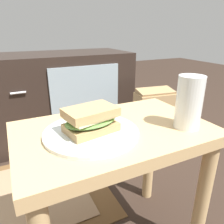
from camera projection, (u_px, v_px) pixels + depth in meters
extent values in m
cube|color=tan|center=(114.00, 133.00, 0.63)|extent=(0.56, 0.36, 0.04)
cylinder|color=tan|center=(202.00, 200.00, 0.69)|extent=(0.04, 0.04, 0.43)
cylinder|color=tan|center=(31.00, 191.00, 0.73)|extent=(0.04, 0.04, 0.43)
cylinder|color=tan|center=(149.00, 156.00, 0.94)|extent=(0.04, 0.04, 0.43)
cube|color=black|center=(59.00, 96.00, 1.50)|extent=(0.96, 0.44, 0.58)
cube|color=#8C9EA8|center=(86.00, 101.00, 1.36)|extent=(0.44, 0.01, 0.44)
cylinder|color=silver|center=(18.00, 93.00, 1.16)|extent=(0.08, 0.01, 0.01)
cylinder|color=silver|center=(24.00, 130.00, 1.24)|extent=(0.08, 0.01, 0.01)
cylinder|color=silver|center=(91.00, 133.00, 0.58)|extent=(0.26, 0.26, 0.01)
cube|color=tan|center=(91.00, 127.00, 0.58)|extent=(0.15, 0.11, 0.02)
ellipsoid|color=#608C42|center=(91.00, 121.00, 0.57)|extent=(0.16, 0.12, 0.02)
cube|color=beige|center=(91.00, 117.00, 0.57)|extent=(0.14, 0.11, 0.01)
cube|color=tan|center=(91.00, 112.00, 0.56)|extent=(0.15, 0.11, 0.02)
cylinder|color=silver|center=(189.00, 102.00, 0.60)|extent=(0.07, 0.07, 0.15)
cylinder|color=#B26014|center=(189.00, 106.00, 0.61)|extent=(0.07, 0.07, 0.12)
cylinder|color=white|center=(192.00, 83.00, 0.58)|extent=(0.07, 0.07, 0.01)
cube|color=tan|center=(153.00, 119.00, 1.40)|extent=(0.26, 0.17, 0.36)
cube|color=#987950|center=(156.00, 92.00, 1.33)|extent=(0.24, 0.15, 0.03)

